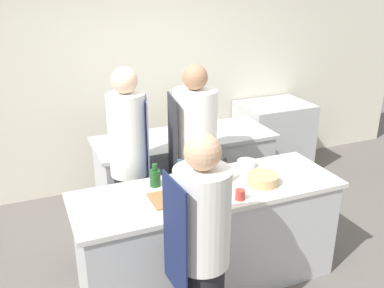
% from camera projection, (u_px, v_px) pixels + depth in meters
% --- Properties ---
extents(ground_plane, '(16.00, 16.00, 0.00)m').
position_uv_depth(ground_plane, '(207.00, 279.00, 3.73)').
color(ground_plane, '#605B56').
extents(wall_back, '(8.00, 0.06, 2.80)m').
position_uv_depth(wall_back, '(134.00, 73.00, 5.04)').
color(wall_back, silver).
rests_on(wall_back, ground_plane).
extents(prep_counter, '(2.18, 0.73, 0.89)m').
position_uv_depth(prep_counter, '(208.00, 236.00, 3.56)').
color(prep_counter, '#B7BABC').
rests_on(prep_counter, ground_plane).
extents(pass_counter, '(1.90, 0.74, 0.89)m').
position_uv_depth(pass_counter, '(185.00, 174.00, 4.67)').
color(pass_counter, '#B7BABC').
rests_on(pass_counter, ground_plane).
extents(oven_range, '(0.89, 0.69, 0.94)m').
position_uv_depth(oven_range, '(273.00, 138.00, 5.67)').
color(oven_range, '#B7BABC').
rests_on(oven_range, ground_plane).
extents(chef_at_prep_near, '(0.38, 0.36, 1.63)m').
position_uv_depth(chef_at_prep_near, '(201.00, 253.00, 2.73)').
color(chef_at_prep_near, black).
rests_on(chef_at_prep_near, ground_plane).
extents(chef_at_stove, '(0.38, 0.37, 1.78)m').
position_uv_depth(chef_at_stove, '(130.00, 165.00, 3.80)').
color(chef_at_stove, black).
rests_on(chef_at_stove, ground_plane).
extents(chef_at_pass_far, '(0.43, 0.42, 1.77)m').
position_uv_depth(chef_at_pass_far, '(194.00, 160.00, 3.94)').
color(chef_at_pass_far, black).
rests_on(chef_at_pass_far, ground_plane).
extents(bottle_olive_oil, '(0.07, 0.07, 0.23)m').
position_uv_depth(bottle_olive_oil, '(216.00, 166.00, 3.56)').
color(bottle_olive_oil, '#5B2319').
rests_on(bottle_olive_oil, prep_counter).
extents(bottle_vinegar, '(0.07, 0.07, 0.23)m').
position_uv_depth(bottle_vinegar, '(225.00, 173.00, 3.45)').
color(bottle_vinegar, black).
rests_on(bottle_vinegar, prep_counter).
extents(bottle_wine, '(0.08, 0.08, 0.19)m').
position_uv_depth(bottle_wine, '(180.00, 173.00, 3.48)').
color(bottle_wine, '#2D5175').
rests_on(bottle_wine, prep_counter).
extents(bottle_cooking_oil, '(0.09, 0.09, 0.19)m').
position_uv_depth(bottle_cooking_oil, '(155.00, 177.00, 3.41)').
color(bottle_cooking_oil, '#19471E').
rests_on(bottle_cooking_oil, prep_counter).
extents(bowl_mixing_large, '(0.16, 0.16, 0.06)m').
position_uv_depth(bowl_mixing_large, '(247.00, 164.00, 3.77)').
color(bowl_mixing_large, white).
rests_on(bowl_mixing_large, prep_counter).
extents(bowl_prep_small, '(0.25, 0.25, 0.08)m').
position_uv_depth(bowl_prep_small, '(263.00, 179.00, 3.45)').
color(bowl_prep_small, tan).
rests_on(bowl_prep_small, prep_counter).
extents(cup, '(0.07, 0.07, 0.08)m').
position_uv_depth(cup, '(240.00, 195.00, 3.21)').
color(cup, '#B2382D').
rests_on(cup, prep_counter).
extents(cutting_board, '(0.38, 0.27, 0.01)m').
position_uv_depth(cutting_board, '(176.00, 197.00, 3.24)').
color(cutting_board, olive).
rests_on(cutting_board, prep_counter).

